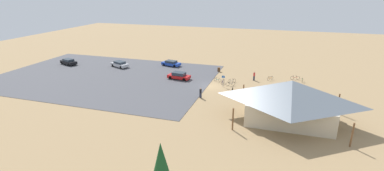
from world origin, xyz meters
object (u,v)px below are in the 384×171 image
(bicycle_silver_yard_right, at_px, (230,84))
(car_black_near_entry, at_px, (69,62))
(bicycle_white_lone_east, at_px, (232,81))
(bicycle_silver_trailside, at_px, (275,94))
(bicycle_teal_yard_center, at_px, (217,80))
(bicycle_red_near_porch, at_px, (295,78))
(car_red_front_row, at_px, (179,76))
(bicycle_black_near_sign, at_px, (232,90))
(car_silver_inner_stall, at_px, (120,64))
(trash_bin, at_px, (219,70))
(bicycle_green_yard_left, at_px, (302,80))
(lot_sign, at_px, (223,79))
(bike_pavilion, at_px, (290,98))
(visitor_near_lot, at_px, (201,93))
(bicycle_yellow_yard_front, at_px, (286,85))
(bicycle_red_edge_south, at_px, (256,93))
(visitor_crossing_yard, at_px, (298,87))
(bicycle_orange_edge_north, at_px, (270,78))
(visitor_by_pavilion, at_px, (254,76))
(bicycle_blue_front_row, at_px, (296,85))
(car_blue_mid_lot, at_px, (171,63))
(bicycle_purple_mid_cluster, at_px, (223,82))

(bicycle_silver_yard_right, bearing_deg, car_black_near_entry, -5.34)
(bicycle_white_lone_east, bearing_deg, bicycle_silver_trailside, 149.90)
(bicycle_silver_yard_right, bearing_deg, bicycle_teal_yard_center, -30.08)
(bicycle_red_near_porch, xyz_separation_m, car_red_front_row, (22.00, 6.68, 0.36))
(bicycle_black_near_sign, distance_m, car_silver_inner_stall, 28.69)
(trash_bin, relative_size, bicycle_green_yard_left, 0.52)
(lot_sign, relative_size, bicycle_black_near_sign, 1.20)
(bike_pavilion, xyz_separation_m, visitor_near_lot, (13.72, -4.73, -2.40))
(bicycle_yellow_yard_front, height_order, bicycle_silver_yard_right, bicycle_silver_yard_right)
(bicycle_red_edge_south, xyz_separation_m, car_black_near_entry, (44.23, -7.04, 0.37))
(visitor_crossing_yard, bearing_deg, trash_bin, -27.89)
(bicycle_orange_edge_north, xyz_separation_m, bicycle_silver_yard_right, (6.86, 5.71, 0.02))
(lot_sign, height_order, visitor_near_lot, lot_sign)
(bicycle_orange_edge_north, relative_size, visitor_by_pavilion, 0.83)
(bike_pavilion, relative_size, visitor_crossing_yard, 8.02)
(trash_bin, bearing_deg, bicycle_silver_trailside, 136.86)
(bicycle_silver_yard_right, bearing_deg, bicycle_yellow_yard_front, -165.19)
(bicycle_yellow_yard_front, bearing_deg, car_silver_inner_stall, -4.31)
(bicycle_blue_front_row, height_order, car_blue_mid_lot, car_blue_mid_lot)
(bicycle_blue_front_row, xyz_separation_m, bicycle_green_yard_left, (-1.18, -3.42, -0.00))
(bicycle_green_yard_left, xyz_separation_m, car_red_front_row, (23.28, 5.46, 0.37))
(bicycle_blue_front_row, xyz_separation_m, bicycle_silver_yard_right, (11.64, 2.89, 0.02))
(bicycle_orange_edge_north, distance_m, bicycle_white_lone_east, 7.91)
(car_red_front_row, bearing_deg, bicycle_red_near_porch, -163.10)
(visitor_near_lot, bearing_deg, bicycle_white_lone_east, -110.62)
(car_black_near_entry, bearing_deg, bicycle_red_near_porch, -175.63)
(trash_bin, distance_m, car_black_near_entry, 35.46)
(bicycle_purple_mid_cluster, bearing_deg, bicycle_teal_yard_center, -39.19)
(trash_bin, xyz_separation_m, bicycle_orange_edge_north, (-10.94, 2.83, -0.08))
(bicycle_teal_yard_center, height_order, bicycle_white_lone_east, bicycle_white_lone_east)
(lot_sign, xyz_separation_m, bicycle_teal_yard_center, (1.63, -2.61, -1.06))
(bicycle_silver_yard_right, bearing_deg, car_red_front_row, -4.67)
(bicycle_green_yard_left, xyz_separation_m, bicycle_silver_yard_right, (12.82, 6.32, 0.02))
(bicycle_red_near_porch, relative_size, visitor_crossing_yard, 1.00)
(trash_bin, relative_size, bicycle_purple_mid_cluster, 0.54)
(trash_bin, xyz_separation_m, bicycle_red_near_porch, (-15.61, 0.99, -0.07))
(lot_sign, height_order, bicycle_blue_front_row, lot_sign)
(trash_bin, xyz_separation_m, bicycle_black_near_sign, (-4.98, 11.74, -0.06))
(trash_bin, height_order, bicycle_blue_front_row, trash_bin)
(bicycle_silver_trailside, xyz_separation_m, visitor_near_lot, (11.66, 4.76, 0.55))
(bicycle_purple_mid_cluster, distance_m, bicycle_teal_yard_center, 1.66)
(bike_pavilion, bearing_deg, lot_sign, -45.10)
(bicycle_orange_edge_north, distance_m, visitor_near_lot, 16.93)
(visitor_by_pavilion, bearing_deg, car_silver_inner_stall, -1.51)
(bicycle_purple_mid_cluster, distance_m, car_blue_mid_lot, 16.81)
(bike_pavilion, xyz_separation_m, bicycle_silver_trailside, (2.06, -9.49, -2.94))
(visitor_near_lot, bearing_deg, bicycle_green_yard_left, -139.78)
(visitor_crossing_yard, bearing_deg, bicycle_purple_mid_cluster, -1.99)
(bicycle_blue_front_row, xyz_separation_m, car_silver_inner_stall, (38.13, -2.44, 0.35))
(visitor_crossing_yard, bearing_deg, bicycle_orange_edge_north, -48.46)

